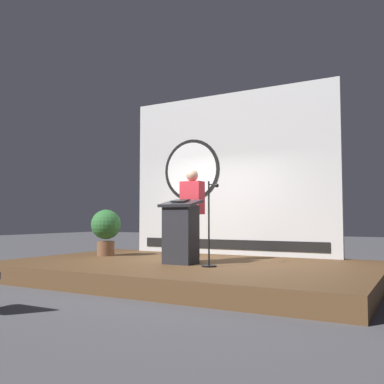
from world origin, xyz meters
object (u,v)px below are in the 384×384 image
podium (181,232)px  potted_plant (106,228)px  speaker_person (192,214)px  microphone_stand (210,237)px

podium → potted_plant: (-2.19, 0.64, 0.04)m
speaker_person → potted_plant: (-2.15, 0.16, -0.27)m
speaker_person → microphone_stand: size_ratio=1.21×
microphone_stand → potted_plant: (-2.81, 0.75, 0.11)m
podium → microphone_stand: bearing=-9.9°
speaker_person → potted_plant: 2.18m
podium → speaker_person: speaker_person is taller
podium → microphone_stand: size_ratio=0.80×
speaker_person → microphone_stand: 0.96m
speaker_person → microphone_stand: speaker_person is taller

